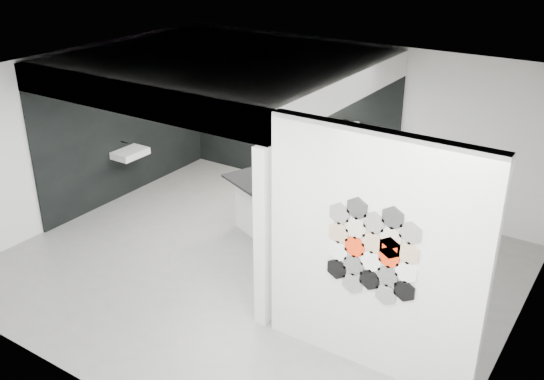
{
  "coord_description": "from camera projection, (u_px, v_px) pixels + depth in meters",
  "views": [
    {
      "loc": [
        4.39,
        -6.21,
        4.66
      ],
      "look_at": [
        0.1,
        0.3,
        1.15
      ],
      "focal_mm": 40.0,
      "sensor_mm": 36.0,
      "label": 1
    }
  ],
  "objects": [
    {
      "name": "bay_clad_left",
      "position": [
        127.0,
        131.0,
        10.86
      ],
      "size": [
        0.04,
        4.0,
        2.35
      ],
      "primitive_type": "cube",
      "color": "black",
      "rests_on": "floor"
    },
    {
      "name": "display_shelf",
      "position": [
        290.0,
        119.0,
        11.09
      ],
      "size": [
        3.0,
        0.15,
        0.04
      ],
      "primitive_type": "cube",
      "color": "black",
      "rests_on": "bay_clad_back"
    },
    {
      "name": "bottle_dark",
      "position": [
        270.0,
        109.0,
        11.27
      ],
      "size": [
        0.08,
        0.08,
        0.17
      ],
      "primitive_type": "cylinder",
      "rotation": [
        0.0,
        0.0,
        -0.36
      ],
      "color": "black",
      "rests_on": "display_shelf"
    },
    {
      "name": "bay_clad_back",
      "position": [
        288.0,
        123.0,
        11.28
      ],
      "size": [
        4.4,
        0.04,
        2.35
      ],
      "primitive_type": "cube",
      "color": "black",
      "rests_on": "floor"
    },
    {
      "name": "fascia_beam",
      "position": [
        128.0,
        98.0,
        7.75
      ],
      "size": [
        4.4,
        0.16,
        0.4
      ],
      "primitive_type": "cube",
      "color": "silver",
      "rests_on": "corner_column"
    },
    {
      "name": "kitchen_island",
      "position": [
        276.0,
        213.0,
        9.38
      ],
      "size": [
        1.93,
        1.41,
        1.42
      ],
      "rotation": [
        0.0,
        0.0,
        -0.4
      ],
      "color": "silver",
      "rests_on": "floor"
    },
    {
      "name": "glass_bowl",
      "position": [
        356.0,
        128.0,
        10.39
      ],
      "size": [
        0.18,
        0.18,
        0.11
      ],
      "primitive_type": "cylinder",
      "rotation": [
        0.0,
        0.0,
        -0.18
      ],
      "color": "gray",
      "rests_on": "display_shelf"
    },
    {
      "name": "floor",
      "position": [
        255.0,
        267.0,
        8.85
      ],
      "size": [
        7.0,
        6.0,
        0.01
      ],
      "primitive_type": "cube",
      "color": "slate"
    },
    {
      "name": "stockpot",
      "position": [
        232.0,
        101.0,
        11.71
      ],
      "size": [
        0.26,
        0.26,
        0.21
      ],
      "primitive_type": "cylinder",
      "rotation": [
        0.0,
        0.0,
        0.04
      ],
      "color": "black",
      "rests_on": "display_shelf"
    },
    {
      "name": "kettle",
      "position": [
        345.0,
        124.0,
        10.49
      ],
      "size": [
        0.22,
        0.22,
        0.16
      ],
      "primitive_type": "ellipsoid",
      "rotation": [
        0.0,
        0.0,
        0.19
      ],
      "color": "black",
      "rests_on": "display_shelf"
    },
    {
      "name": "utensil_cup",
      "position": [
        252.0,
        108.0,
        11.48
      ],
      "size": [
        0.1,
        0.1,
        0.1
      ],
      "primitive_type": "cylinder",
      "rotation": [
        0.0,
        0.0,
        0.18
      ],
      "color": "black",
      "rests_on": "display_shelf"
    },
    {
      "name": "bulkhead",
      "position": [
        221.0,
        70.0,
        9.21
      ],
      "size": [
        4.4,
        4.0,
        0.4
      ],
      "primitive_type": "cube",
      "color": "silver",
      "rests_on": "corner_column"
    },
    {
      "name": "hex_tile_cluster",
      "position": [
        372.0,
        252.0,
        6.27
      ],
      "size": [
        1.04,
        0.02,
        1.16
      ],
      "color": "black",
      "rests_on": "partition_panel"
    },
    {
      "name": "glass_vase",
      "position": [
        357.0,
        126.0,
        10.38
      ],
      "size": [
        0.13,
        0.13,
        0.15
      ],
      "primitive_type": "cylinder",
      "rotation": [
        0.0,
        0.0,
        -0.28
      ],
      "color": "gray",
      "rests_on": "display_shelf"
    },
    {
      "name": "corner_column",
      "position": [
        262.0,
        239.0,
        7.19
      ],
      "size": [
        0.16,
        0.16,
        2.35
      ],
      "primitive_type": "cube",
      "color": "silver",
      "rests_on": "floor"
    },
    {
      "name": "partition_panel",
      "position": [
        372.0,
        256.0,
        6.39
      ],
      "size": [
        2.45,
        0.15,
        2.8
      ],
      "primitive_type": "cube",
      "color": "silver",
      "rests_on": "floor"
    },
    {
      "name": "wall_basin",
      "position": [
        130.0,
        153.0,
        10.73
      ],
      "size": [
        0.4,
        0.6,
        0.12
      ],
      "primitive_type": "cube",
      "color": "silver",
      "rests_on": "bay_clad_left"
    }
  ]
}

